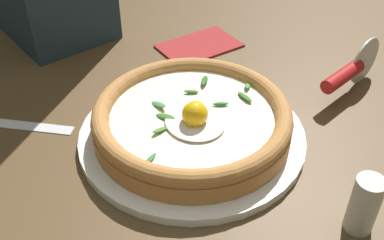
# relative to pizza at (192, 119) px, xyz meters

# --- Properties ---
(ground_plane) EXTENTS (2.40, 2.40, 0.03)m
(ground_plane) POSITION_rel_pizza_xyz_m (0.03, -0.01, -0.05)
(ground_plane) COLOR brown
(ground_plane) RESTS_ON ground
(pizza_plate) EXTENTS (0.31, 0.31, 0.01)m
(pizza_plate) POSITION_rel_pizza_xyz_m (0.00, -0.00, -0.03)
(pizza_plate) COLOR white
(pizza_plate) RESTS_ON ground
(pizza) EXTENTS (0.27, 0.27, 0.06)m
(pizza) POSITION_rel_pizza_xyz_m (0.00, 0.00, 0.00)
(pizza) COLOR #BB783D
(pizza) RESTS_ON pizza_plate
(pizza_cutter) EXTENTS (0.04, 0.15, 0.08)m
(pizza_cutter) POSITION_rel_pizza_xyz_m (-0.04, -0.26, 0.00)
(pizza_cutter) COLOR silver
(pizza_cutter) RESTS_ON ground
(folded_napkin) EXTENTS (0.09, 0.14, 0.01)m
(folded_napkin) POSITION_rel_pizza_xyz_m (0.21, -0.15, -0.03)
(folded_napkin) COLOR maroon
(folded_napkin) RESTS_ON ground
(pepper_shaker) EXTENTS (0.03, 0.03, 0.07)m
(pepper_shaker) POSITION_rel_pizza_xyz_m (-0.23, -0.07, 0.00)
(pepper_shaker) COLOR silver
(pepper_shaker) RESTS_ON ground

